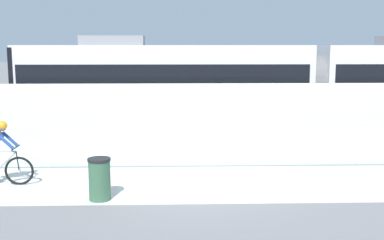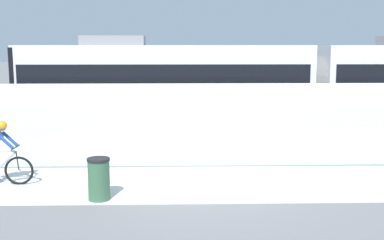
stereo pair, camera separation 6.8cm
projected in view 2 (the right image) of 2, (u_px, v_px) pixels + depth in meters
The scene contains 8 objects.
ground_plane at pixel (196, 183), 11.92m from camera, with size 200.00×200.00×0.00m, color slate.
bike_path_deck at pixel (196, 183), 11.92m from camera, with size 32.00×3.20×0.01m, color beige.
glass_parapet at pixel (194, 146), 13.67m from camera, with size 32.00×0.05×1.11m, color silver.
concrete_barrier_wall at pixel (192, 118), 15.36m from camera, with size 32.00×0.36×2.22m, color silver.
tram_rail_near at pixel (190, 137), 17.98m from camera, with size 32.00×0.08×0.01m, color #595654.
tram_rail_far at pixel (189, 131), 19.40m from camera, with size 32.00×0.08×0.01m, color #595654.
tram at pixel (313, 86), 18.53m from camera, with size 22.56×2.54×3.81m.
trash_bin at pixel (99, 179), 10.56m from camera, with size 0.51×0.51×0.96m.
Camera 2 is at (-0.40, -11.54, 3.39)m, focal length 44.50 mm.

